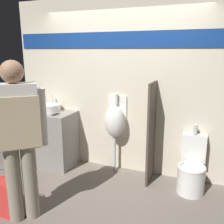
{
  "coord_description": "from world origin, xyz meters",
  "views": [
    {
      "loc": [
        1.26,
        -3.05,
        1.9
      ],
      "look_at": [
        0.0,
        0.17,
        1.05
      ],
      "focal_mm": 40.0,
      "sensor_mm": 36.0,
      "label": 1
    }
  ],
  "objects_px": {
    "cell_phone": "(56,114)",
    "shopping_bag": "(5,197)",
    "person_in_vest": "(17,132)",
    "sink_basin": "(48,108)",
    "urinal_near_counter": "(115,121)",
    "toilet": "(192,170)"
  },
  "relations": [
    {
      "from": "cell_phone",
      "to": "shopping_bag",
      "type": "relative_size",
      "value": 0.24
    },
    {
      "from": "person_in_vest",
      "to": "shopping_bag",
      "type": "xyz_separation_m",
      "value": [
        -0.25,
        -0.03,
        -0.83
      ]
    },
    {
      "from": "person_in_vest",
      "to": "shopping_bag",
      "type": "bearing_deg",
      "value": 145.5
    },
    {
      "from": "sink_basin",
      "to": "cell_phone",
      "type": "xyz_separation_m",
      "value": [
        0.26,
        -0.17,
        -0.05
      ]
    },
    {
      "from": "cell_phone",
      "to": "sink_basin",
      "type": "bearing_deg",
      "value": 147.34
    },
    {
      "from": "urinal_near_counter",
      "to": "shopping_bag",
      "type": "height_order",
      "value": "urinal_near_counter"
    },
    {
      "from": "sink_basin",
      "to": "urinal_near_counter",
      "type": "height_order",
      "value": "urinal_near_counter"
    },
    {
      "from": "sink_basin",
      "to": "shopping_bag",
      "type": "height_order",
      "value": "sink_basin"
    },
    {
      "from": "cell_phone",
      "to": "person_in_vest",
      "type": "relative_size",
      "value": 0.08
    },
    {
      "from": "sink_basin",
      "to": "toilet",
      "type": "bearing_deg",
      "value": -1.68
    },
    {
      "from": "toilet",
      "to": "shopping_bag",
      "type": "relative_size",
      "value": 1.57
    },
    {
      "from": "sink_basin",
      "to": "person_in_vest",
      "type": "height_order",
      "value": "person_in_vest"
    },
    {
      "from": "sink_basin",
      "to": "shopping_bag",
      "type": "bearing_deg",
      "value": -76.22
    },
    {
      "from": "cell_phone",
      "to": "shopping_bag",
      "type": "bearing_deg",
      "value": -85.9
    },
    {
      "from": "urinal_near_counter",
      "to": "shopping_bag",
      "type": "bearing_deg",
      "value": -118.27
    },
    {
      "from": "person_in_vest",
      "to": "shopping_bag",
      "type": "distance_m",
      "value": 0.87
    },
    {
      "from": "shopping_bag",
      "to": "sink_basin",
      "type": "bearing_deg",
      "value": 103.78
    },
    {
      "from": "urinal_near_counter",
      "to": "sink_basin",
      "type": "bearing_deg",
      "value": -175.49
    },
    {
      "from": "cell_phone",
      "to": "person_in_vest",
      "type": "bearing_deg",
      "value": -74.32
    },
    {
      "from": "urinal_near_counter",
      "to": "shopping_bag",
      "type": "distance_m",
      "value": 1.83
    },
    {
      "from": "sink_basin",
      "to": "person_in_vest",
      "type": "distance_m",
      "value": 1.52
    },
    {
      "from": "cell_phone",
      "to": "person_in_vest",
      "type": "height_order",
      "value": "person_in_vest"
    }
  ]
}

